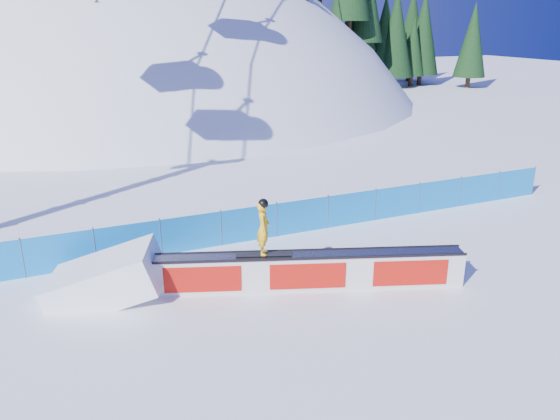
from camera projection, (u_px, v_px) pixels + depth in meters
name	position (u px, v px, depth m)	size (l,w,h in m)	color
ground	(372.00, 285.00, 15.48)	(160.00, 160.00, 0.00)	white
snow_hill	(145.00, 271.00, 57.73)	(64.00, 64.00, 64.00)	white
safety_fence	(303.00, 216.00, 19.17)	(22.05, 0.05, 1.30)	#0C78CE
rail_box	(307.00, 271.00, 15.18)	(8.51, 3.55, 1.06)	silver
snow_ramp	(107.00, 294.00, 14.99)	(2.91, 1.94, 1.09)	white
snowboarder	(263.00, 228.00, 14.66)	(1.54, 0.78, 1.61)	black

